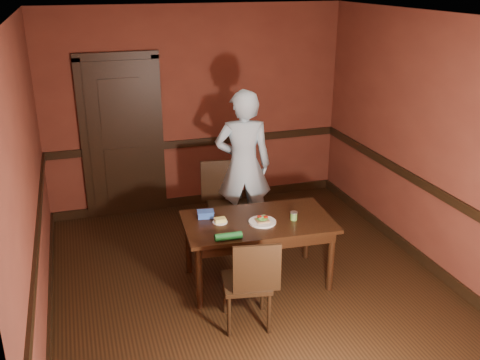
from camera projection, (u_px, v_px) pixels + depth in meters
floor at (250, 285)px, 5.59m from camera, size 4.00×4.50×0.01m
ceiling at (252, 16)px, 4.62m from camera, size 4.00×4.50×0.01m
wall_back at (197, 110)px, 7.10m from camera, size 4.00×0.02×2.70m
wall_front at (375, 286)px, 3.11m from camera, size 4.00×0.02×2.70m
wall_left at (29, 187)px, 4.54m from camera, size 0.02×4.50×2.70m
wall_right at (429, 144)px, 5.67m from camera, size 0.02×4.50×2.70m
dado_back at (198, 142)px, 7.25m from camera, size 4.00×0.03×0.10m
dado_left at (38, 234)px, 4.71m from camera, size 0.03×4.50×0.10m
dado_right at (423, 184)px, 5.83m from camera, size 0.03×4.50×0.10m
baseboard_back at (200, 199)px, 7.56m from camera, size 4.00×0.03×0.12m
baseboard_left at (50, 314)px, 5.01m from camera, size 0.03×4.50×0.12m
baseboard_right at (414, 252)px, 6.13m from camera, size 0.03×4.50×0.12m
door at (122, 136)px, 6.89m from camera, size 1.05×0.07×2.20m
dining_table at (258, 251)px, 5.55m from camera, size 1.56×0.95×0.71m
chair_far at (228, 205)px, 6.29m from camera, size 0.53×0.53×0.99m
chair_near at (246, 281)px, 4.83m from camera, size 0.49×0.49×0.90m
person at (243, 165)px, 6.34m from camera, size 0.75×0.58×1.83m
sandwich_plate at (262, 221)px, 5.36m from camera, size 0.28×0.28×0.07m
sauce_jar at (294, 216)px, 5.41m from camera, size 0.07×0.07×0.09m
cheese_saucer at (220, 221)px, 5.37m from camera, size 0.15×0.15×0.05m
food_tub at (206, 214)px, 5.47m from camera, size 0.18×0.14×0.07m
wrapped_veg at (228, 236)px, 5.01m from camera, size 0.26×0.08×0.07m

